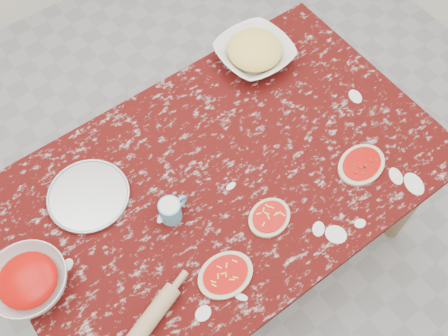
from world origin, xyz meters
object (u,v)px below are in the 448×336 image
(rolling_pin, at_px, (146,324))
(cheese_bowl, at_px, (254,54))
(sauce_bowl, at_px, (29,282))
(pizza_tray, at_px, (89,196))
(flour_mug, at_px, (171,210))
(worktable, at_px, (224,185))

(rolling_pin, bearing_deg, cheese_bowl, 35.07)
(sauce_bowl, relative_size, rolling_pin, 0.92)
(cheese_bowl, bearing_deg, pizza_tray, -169.96)
(flour_mug, bearing_deg, rolling_pin, -135.27)
(worktable, height_order, sauce_bowl, sauce_bowl)
(worktable, bearing_deg, pizza_tray, 154.11)
(cheese_bowl, bearing_deg, rolling_pin, -144.93)
(worktable, bearing_deg, rolling_pin, -150.33)
(cheese_bowl, relative_size, rolling_pin, 1.07)
(worktable, bearing_deg, flour_mug, -174.56)
(pizza_tray, distance_m, rolling_pin, 0.51)
(rolling_pin, bearing_deg, worktable, 29.67)
(sauce_bowl, height_order, rolling_pin, sauce_bowl)
(pizza_tray, height_order, rolling_pin, rolling_pin)
(cheese_bowl, xyz_separation_m, rolling_pin, (-0.94, -0.66, -0.01))
(sauce_bowl, xyz_separation_m, flour_mug, (0.50, -0.06, 0.01))
(pizza_tray, xyz_separation_m, sauce_bowl, (-0.30, -0.17, 0.03))
(pizza_tray, relative_size, flour_mug, 2.51)
(cheese_bowl, bearing_deg, worktable, -139.23)
(pizza_tray, bearing_deg, worktable, -25.89)
(pizza_tray, distance_m, flour_mug, 0.31)
(sauce_bowl, bearing_deg, rolling_pin, -55.34)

